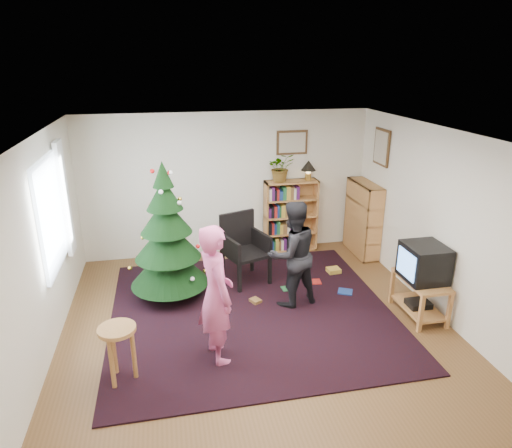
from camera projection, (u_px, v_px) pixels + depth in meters
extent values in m
plane|color=brown|center=(256.00, 323.00, 6.08)|extent=(5.00, 5.00, 0.00)
plane|color=white|center=(256.00, 135.00, 5.22)|extent=(5.00, 5.00, 0.00)
cube|color=silver|center=(227.00, 185.00, 7.95)|extent=(5.00, 0.02, 2.50)
cube|color=silver|center=(324.00, 358.00, 3.35)|extent=(5.00, 0.02, 2.50)
cube|color=silver|center=(40.00, 252.00, 5.18)|extent=(0.02, 5.00, 2.50)
cube|color=silver|center=(438.00, 222.00, 6.12)|extent=(0.02, 5.00, 2.50)
cube|color=black|center=(251.00, 311.00, 6.35)|extent=(3.80, 3.60, 0.02)
cube|color=silver|center=(51.00, 215.00, 5.65)|extent=(0.04, 1.20, 1.40)
cube|color=white|center=(65.00, 198.00, 6.30)|extent=(0.06, 0.35, 1.60)
cube|color=#4C3319|center=(292.00, 142.00, 7.91)|extent=(0.55, 0.03, 0.42)
cube|color=beige|center=(292.00, 142.00, 7.91)|extent=(0.47, 0.01, 0.34)
cube|color=#4C3319|center=(382.00, 147.00, 7.49)|extent=(0.03, 0.50, 0.60)
cube|color=beige|center=(382.00, 147.00, 7.49)|extent=(0.01, 0.42, 0.52)
cylinder|color=#3F2816|center=(171.00, 289.00, 6.74)|extent=(0.11, 0.11, 0.22)
cone|color=black|center=(169.00, 263.00, 6.59)|extent=(1.12, 1.12, 0.63)
cone|color=black|center=(167.00, 239.00, 6.46)|extent=(0.94, 0.94, 0.56)
cone|color=black|center=(166.00, 216.00, 6.34)|extent=(0.72, 0.72, 0.50)
cone|color=black|center=(164.00, 194.00, 6.23)|extent=(0.51, 0.51, 0.43)
cone|color=black|center=(163.00, 174.00, 6.14)|extent=(0.29, 0.29, 0.36)
cube|color=#BD7F43|center=(291.00, 216.00, 8.22)|extent=(0.95, 0.30, 1.30)
cube|color=#BD7F43|center=(292.00, 182.00, 8.00)|extent=(0.95, 0.30, 0.03)
cube|color=#BD7F43|center=(363.00, 218.00, 8.09)|extent=(0.30, 0.95, 1.30)
cube|color=#BD7F43|center=(366.00, 184.00, 7.87)|extent=(0.30, 0.95, 0.03)
cube|color=#BD7F43|center=(422.00, 280.00, 6.09)|extent=(0.46, 0.83, 0.04)
cube|color=#BD7F43|center=(421.00, 315.00, 5.80)|extent=(0.05, 0.05, 0.51)
cube|color=#BD7F43|center=(449.00, 311.00, 5.87)|extent=(0.05, 0.05, 0.51)
cube|color=#BD7F43|center=(392.00, 287.00, 6.50)|extent=(0.05, 0.05, 0.51)
cube|color=#BD7F43|center=(418.00, 284.00, 6.58)|extent=(0.05, 0.05, 0.51)
cube|color=#BD7F43|center=(418.00, 307.00, 6.24)|extent=(0.42, 0.79, 0.03)
cube|color=black|center=(418.00, 304.00, 6.22)|extent=(0.30, 0.25, 0.08)
cube|color=black|center=(424.00, 262.00, 6.01)|extent=(0.50, 0.56, 0.48)
cube|color=#5D9FFF|center=(406.00, 264.00, 5.96)|extent=(0.01, 0.43, 0.35)
cube|color=black|center=(246.00, 253.00, 7.04)|extent=(0.76, 0.76, 0.05)
cube|color=black|center=(243.00, 229.00, 7.18)|extent=(0.58, 0.25, 0.60)
cube|color=black|center=(232.00, 277.00, 6.82)|extent=(0.06, 0.06, 0.49)
cube|color=black|center=(266.00, 274.00, 6.92)|extent=(0.06, 0.06, 0.49)
cube|color=black|center=(227.00, 262.00, 7.32)|extent=(0.06, 0.06, 0.49)
cube|color=black|center=(259.00, 259.00, 7.42)|extent=(0.06, 0.06, 0.49)
cylinder|color=#BD7F43|center=(117.00, 329.00, 4.78)|extent=(0.40, 0.40, 0.04)
cylinder|color=#BD7F43|center=(134.00, 354.00, 4.92)|extent=(0.05, 0.05, 0.62)
cylinder|color=#BD7F43|center=(114.00, 350.00, 5.00)|extent=(0.05, 0.05, 0.62)
cylinder|color=#BD7F43|center=(112.00, 364.00, 4.77)|extent=(0.05, 0.05, 0.62)
imported|color=#C85086|center=(216.00, 294.00, 5.11)|extent=(0.53, 0.68, 1.66)
imported|color=black|center=(292.00, 254.00, 6.31)|extent=(0.88, 0.76, 1.54)
imported|color=gray|center=(281.00, 167.00, 7.87)|extent=(0.45, 0.39, 0.50)
cylinder|color=#A57F33|center=(308.00, 177.00, 8.04)|extent=(0.11, 0.11, 0.11)
sphere|color=#FFD88C|center=(308.00, 170.00, 7.99)|extent=(0.11, 0.11, 0.11)
cone|color=black|center=(309.00, 165.00, 7.96)|extent=(0.26, 0.26, 0.18)
cube|color=#A51E19|center=(316.00, 281.00, 7.14)|extent=(0.20, 0.20, 0.08)
cube|color=navy|center=(345.00, 291.00, 6.83)|extent=(0.20, 0.20, 0.08)
cube|color=#1E592D|center=(289.00, 287.00, 6.94)|extent=(0.20, 0.20, 0.08)
cube|color=gold|center=(333.00, 271.00, 7.48)|extent=(0.20, 0.20, 0.08)
cube|color=brown|center=(255.00, 301.00, 6.56)|extent=(0.20, 0.20, 0.08)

